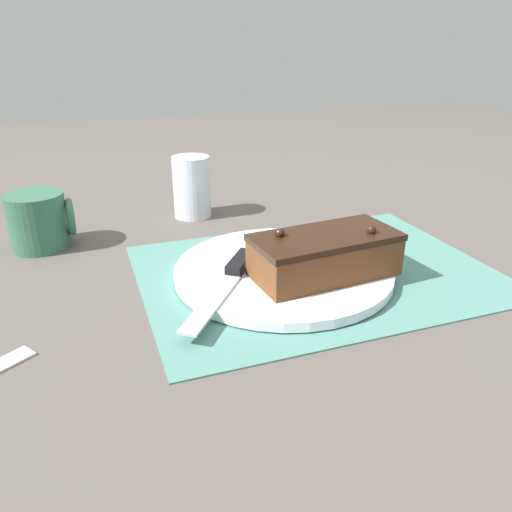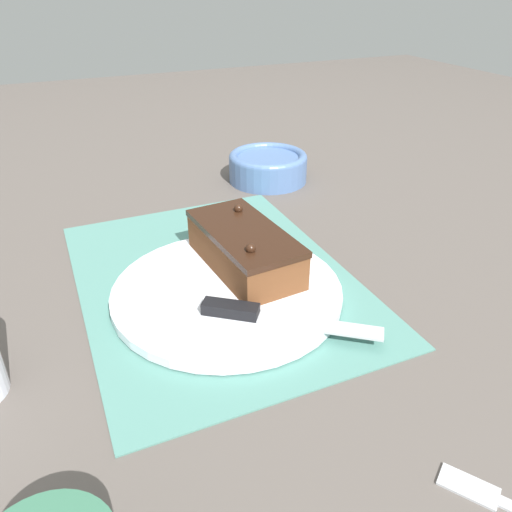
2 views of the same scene
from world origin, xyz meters
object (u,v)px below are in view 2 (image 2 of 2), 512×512
object	(u,v)px
cake_plate	(228,291)
serving_knife	(260,315)
chocolate_cake	(244,248)
small_bowl	(268,166)

from	to	relation	value
cake_plate	serving_knife	size ratio (longest dim) A/B	1.62
serving_knife	cake_plate	bearing A→B (deg)	-135.70
cake_plate	chocolate_cake	size ratio (longest dim) A/B	1.51
cake_plate	chocolate_cake	distance (m)	0.06
chocolate_cake	serving_knife	bearing A→B (deg)	166.10
serving_knife	chocolate_cake	bearing A→B (deg)	-157.16
serving_knife	small_bowl	distance (m)	0.46
chocolate_cake	small_bowl	bearing A→B (deg)	-29.91
small_bowl	serving_knife	bearing A→B (deg)	154.06
serving_knife	small_bowl	xyz separation A→B (m)	(0.41, -0.20, 0.01)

